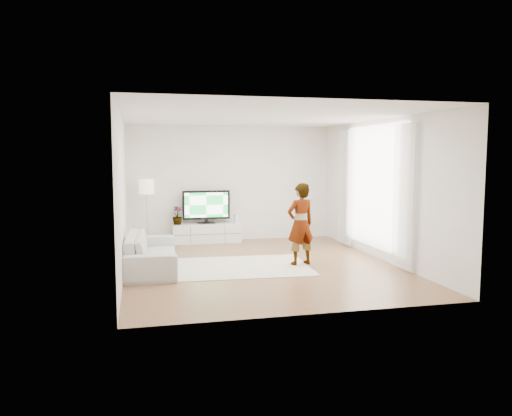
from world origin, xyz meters
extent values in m
plane|color=#9A6645|center=(0.00, 0.00, 0.00)|extent=(6.00, 6.00, 0.00)
plane|color=white|center=(0.00, 0.00, 2.80)|extent=(6.00, 6.00, 0.00)
cube|color=white|center=(-2.50, 0.00, 1.40)|extent=(0.02, 6.00, 2.80)
cube|color=white|center=(2.50, 0.00, 1.40)|extent=(0.02, 6.00, 2.80)
cube|color=white|center=(0.00, 3.00, 1.40)|extent=(5.00, 0.02, 2.80)
cube|color=white|center=(0.00, -3.00, 1.40)|extent=(5.00, 0.02, 2.80)
cube|color=white|center=(2.48, 0.30, 1.45)|extent=(0.01, 2.60, 2.50)
cube|color=white|center=(2.40, -1.00, 1.35)|extent=(0.04, 0.70, 2.60)
cube|color=white|center=(2.40, 1.60, 1.35)|extent=(0.04, 0.70, 2.60)
cube|color=white|center=(-0.65, 2.77, 0.23)|extent=(1.63, 0.46, 0.46)
cube|color=black|center=(-0.65, 2.53, 0.23)|extent=(1.58, 0.00, 0.01)
cube|color=black|center=(-1.05, 2.53, 0.23)|extent=(0.01, 0.00, 0.40)
cube|color=black|center=(-0.24, 2.53, 0.23)|extent=(0.01, 0.00, 0.40)
cube|color=black|center=(-0.65, 2.79, 0.47)|extent=(0.41, 0.22, 0.02)
cube|color=black|center=(-0.65, 2.79, 0.52)|extent=(0.08, 0.05, 0.08)
cube|color=black|center=(-0.65, 2.79, 0.90)|extent=(1.14, 0.06, 0.69)
cube|color=green|center=(-0.65, 2.76, 0.90)|extent=(1.04, 0.01, 0.59)
cube|color=white|center=(0.06, 2.77, 0.57)|extent=(0.09, 0.16, 0.21)
cube|color=#4CB2FF|center=(0.06, 2.69, 0.58)|extent=(0.01, 0.00, 0.12)
imported|color=#3F7238|center=(-1.34, 2.77, 0.67)|extent=(0.31, 0.31, 0.43)
cube|color=beige|center=(-0.44, -0.04, 0.01)|extent=(2.75, 2.05, 0.01)
imported|color=#334772|center=(0.76, -0.12, 0.79)|extent=(0.64, 0.50, 1.55)
imported|color=beige|center=(-2.01, 0.14, 0.33)|extent=(0.98, 2.28, 0.66)
cylinder|color=silver|center=(-2.04, 2.64, 0.01)|extent=(0.27, 0.27, 0.02)
cylinder|color=silver|center=(-2.04, 2.64, 0.61)|extent=(0.03, 0.03, 1.19)
cylinder|color=white|center=(-2.04, 2.64, 1.37)|extent=(0.34, 0.34, 0.33)
camera|label=1|loc=(-2.21, -9.04, 2.08)|focal=35.00mm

